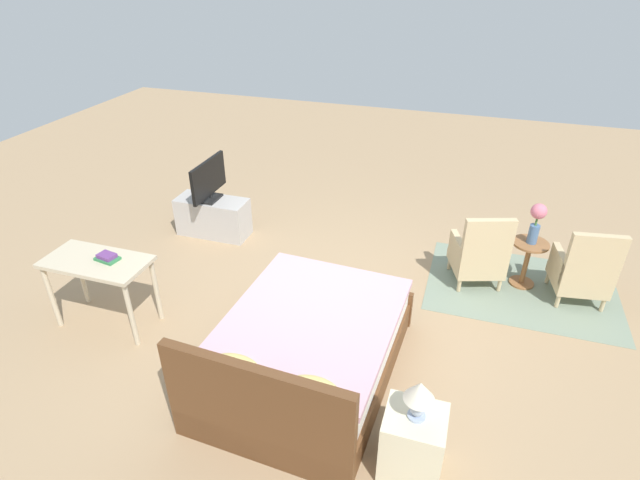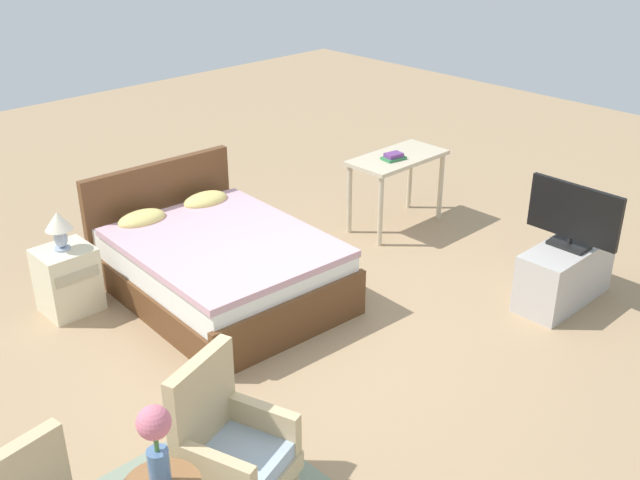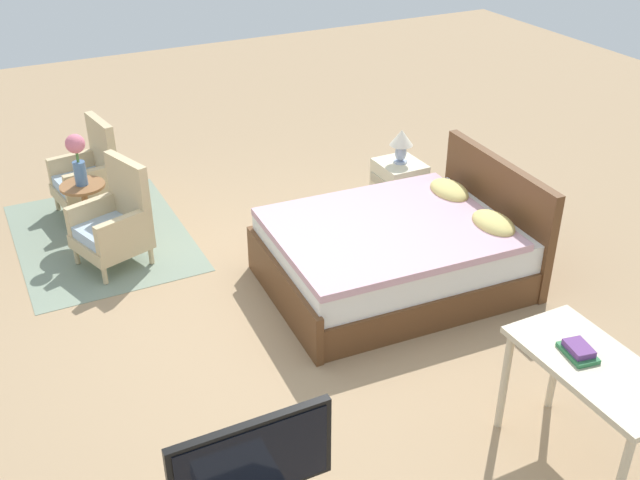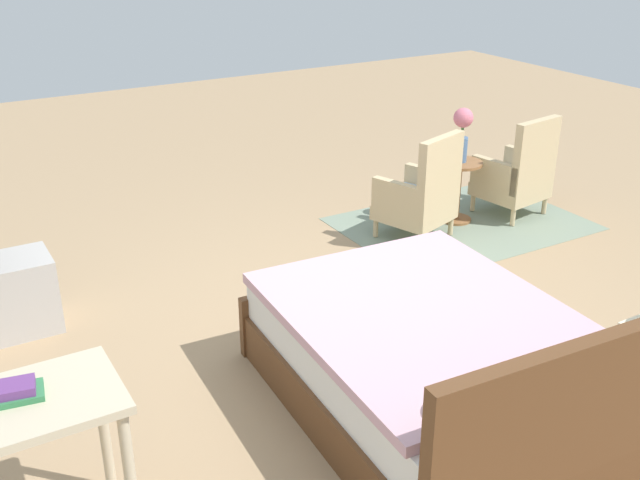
% 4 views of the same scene
% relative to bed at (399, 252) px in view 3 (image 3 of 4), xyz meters
% --- Properties ---
extents(ground_plane, '(16.00, 16.00, 0.00)m').
position_rel_bed_xyz_m(ground_plane, '(0.03, -1.00, -0.30)').
color(ground_plane, '#A38460').
extents(floor_rug, '(2.10, 1.50, 0.01)m').
position_rel_bed_xyz_m(floor_rug, '(-1.92, -2.06, -0.30)').
color(floor_rug, gray).
rests_on(floor_rug, ground_plane).
extents(bed, '(1.59, 2.11, 0.96)m').
position_rel_bed_xyz_m(bed, '(0.00, 0.00, 0.00)').
color(bed, brown).
rests_on(bed, ground_plane).
extents(armchair_by_window_left, '(0.62, 0.62, 0.92)m').
position_rel_bed_xyz_m(armchair_by_window_left, '(-2.48, -2.00, 0.08)').
color(armchair_by_window_left, '#CCB284').
rests_on(armchair_by_window_left, floor_rug).
extents(armchair_by_window_right, '(0.68, 0.68, 0.92)m').
position_rel_bed_xyz_m(armchair_by_window_right, '(-1.39, -2.00, 0.08)').
color(armchair_by_window_right, '#CCB284').
rests_on(armchair_by_window_right, floor_rug).
extents(side_table, '(0.40, 0.40, 0.56)m').
position_rel_bed_xyz_m(side_table, '(-1.92, -2.15, 0.05)').
color(side_table, '#936038').
rests_on(side_table, ground_plane).
extents(flower_vase, '(0.17, 0.17, 0.48)m').
position_rel_bed_xyz_m(flower_vase, '(-1.92, -2.15, 0.55)').
color(flower_vase, '#4C709E').
rests_on(flower_vase, side_table).
extents(nightstand, '(0.44, 0.41, 0.56)m').
position_rel_bed_xyz_m(nightstand, '(-1.05, 0.65, -0.02)').
color(nightstand, beige).
rests_on(nightstand, ground_plane).
extents(table_lamp, '(0.22, 0.22, 0.33)m').
position_rel_bed_xyz_m(table_lamp, '(-1.05, 0.65, 0.48)').
color(table_lamp, '#9EADC6').
rests_on(table_lamp, nightstand).
extents(tv_flatscreen, '(0.20, 0.80, 0.54)m').
position_rel_bed_xyz_m(tv_flatscreen, '(2.07, -2.12, 0.50)').
color(tv_flatscreen, black).
rests_on(tv_flatscreen, tv_stand).
extents(vanity_desk, '(1.04, 0.52, 0.77)m').
position_rel_bed_xyz_m(vanity_desk, '(2.21, -0.10, 0.35)').
color(vanity_desk, beige).
rests_on(vanity_desk, ground_plane).
extents(book_stack, '(0.25, 0.18, 0.06)m').
position_rel_bed_xyz_m(book_stack, '(2.10, -0.14, 0.50)').
color(book_stack, '#337A47').
rests_on(book_stack, vanity_desk).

